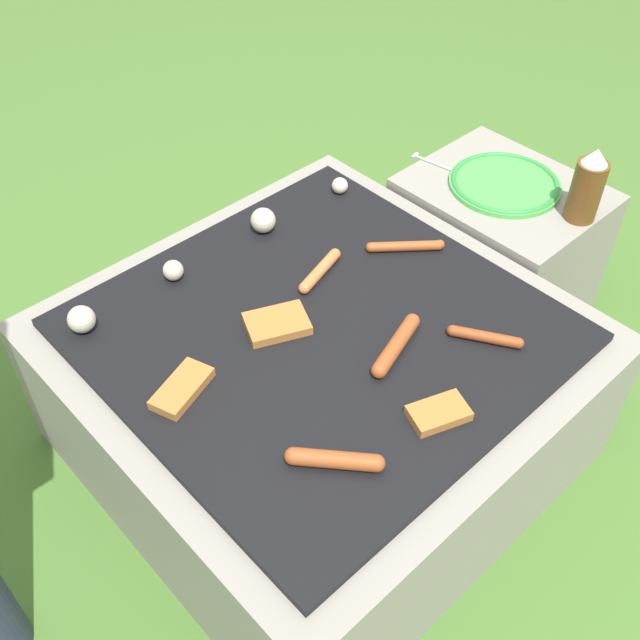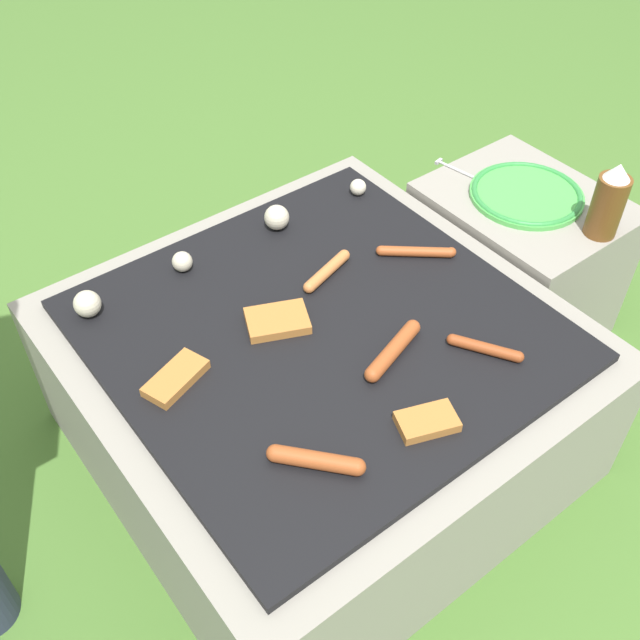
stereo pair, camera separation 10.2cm
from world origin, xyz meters
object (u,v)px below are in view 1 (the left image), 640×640
(plate_colorful, at_px, (505,183))
(condiment_bottle, at_px, (587,186))
(fork_utensil, at_px, (440,166))
(sausage_front_center, at_px, (406,246))

(plate_colorful, relative_size, condiment_bottle, 1.50)
(plate_colorful, height_order, fork_utensil, plate_colorful)
(fork_utensil, bearing_deg, condiment_bottle, -78.47)
(fork_utensil, bearing_deg, plate_colorful, -73.36)
(condiment_bottle, bearing_deg, sausage_front_center, 153.38)
(sausage_front_center, height_order, fork_utensil, sausage_front_center)
(plate_colorful, bearing_deg, condiment_bottle, -82.91)
(plate_colorful, bearing_deg, sausage_front_center, -179.75)
(condiment_bottle, relative_size, fork_utensil, 1.01)
(sausage_front_center, bearing_deg, plate_colorful, 0.25)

